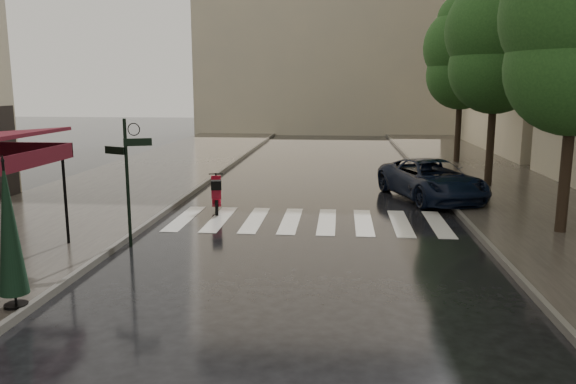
# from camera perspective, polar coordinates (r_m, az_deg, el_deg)

# --- Properties ---
(ground) EXTENTS (120.00, 120.00, 0.00)m
(ground) POSITION_cam_1_polar(r_m,az_deg,el_deg) (11.19, -15.36, -9.77)
(ground) COLOR black
(ground) RESTS_ON ground
(sidewalk_near) EXTENTS (6.00, 60.00, 0.12)m
(sidewalk_near) POSITION_cam_1_polar(r_m,az_deg,el_deg) (23.63, -15.42, 1.08)
(sidewalk_near) COLOR #38332D
(sidewalk_near) RESTS_ON ground
(sidewalk_far) EXTENTS (5.50, 60.00, 0.12)m
(sidewalk_far) POSITION_cam_1_polar(r_m,az_deg,el_deg) (23.02, 21.41, 0.48)
(sidewalk_far) COLOR #38332D
(sidewalk_far) RESTS_ON ground
(curb_near) EXTENTS (0.12, 60.00, 0.16)m
(curb_near) POSITION_cam_1_polar(r_m,az_deg,el_deg) (22.73, -8.21, 1.03)
(curb_near) COLOR #595651
(curb_near) RESTS_ON ground
(curb_far) EXTENTS (0.12, 60.00, 0.16)m
(curb_far) POSITION_cam_1_polar(r_m,az_deg,el_deg) (22.40, 14.52, 0.65)
(curb_far) COLOR #595651
(curb_far) RESTS_ON ground
(crosswalk) EXTENTS (7.85, 3.20, 0.01)m
(crosswalk) POSITION_cam_1_polar(r_m,az_deg,el_deg) (16.27, 2.12, -2.96)
(crosswalk) COLOR silver
(crosswalk) RESTS_ON ground
(signpost) EXTENTS (1.17, 0.29, 3.10)m
(signpost) POSITION_cam_1_polar(r_m,az_deg,el_deg) (13.89, -16.01, 1.95)
(signpost) COLOR black
(signpost) RESTS_ON ground
(backdrop_building) EXTENTS (22.00, 6.00, 20.00)m
(backdrop_building) POSITION_cam_1_polar(r_m,az_deg,el_deg) (48.19, 4.51, 17.97)
(backdrop_building) COLOR #C0B292
(backdrop_building) RESTS_ON ground
(tree_mid) EXTENTS (3.80, 3.80, 8.34)m
(tree_mid) POSITION_cam_1_polar(r_m,az_deg,el_deg) (22.57, 20.50, 14.47)
(tree_mid) COLOR black
(tree_mid) RESTS_ON sidewalk_far
(tree_far) EXTENTS (3.80, 3.80, 8.16)m
(tree_far) POSITION_cam_1_polar(r_m,az_deg,el_deg) (29.42, 17.29, 13.35)
(tree_far) COLOR black
(tree_far) RESTS_ON sidewalk_far
(scooter) EXTENTS (0.66, 1.66, 1.11)m
(scooter) POSITION_cam_1_polar(r_m,az_deg,el_deg) (17.58, -7.29, -0.32)
(scooter) COLOR black
(scooter) RESTS_ON ground
(parked_car) EXTENTS (3.68, 5.39, 1.37)m
(parked_car) POSITION_cam_1_polar(r_m,az_deg,el_deg) (19.92, 14.38, 1.22)
(parked_car) COLOR black
(parked_car) RESTS_ON ground
(parasol_back) EXTENTS (0.48, 0.48, 2.57)m
(parasol_back) POSITION_cam_1_polar(r_m,az_deg,el_deg) (10.49, -26.48, -3.32)
(parasol_back) COLOR black
(parasol_back) RESTS_ON sidewalk_near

